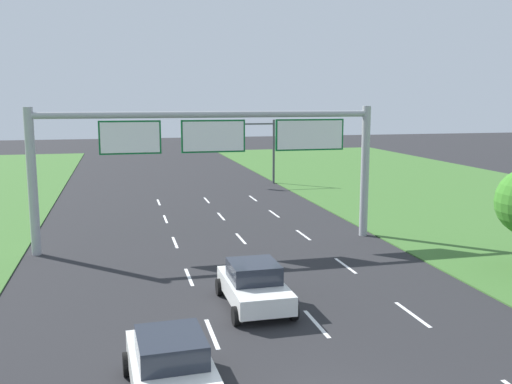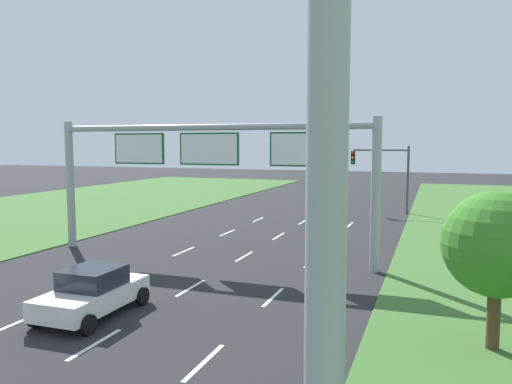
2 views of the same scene
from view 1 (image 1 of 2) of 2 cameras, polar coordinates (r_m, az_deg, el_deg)
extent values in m
cube|color=white|center=(18.66, -4.43, -13.93)|extent=(0.14, 2.40, 0.01)
cube|color=white|center=(24.24, -6.72, -8.43)|extent=(0.14, 2.40, 0.01)
cube|color=white|center=(29.98, -8.11, -5.01)|extent=(0.14, 2.40, 0.01)
cube|color=white|center=(35.81, -9.04, -2.69)|extent=(0.14, 2.40, 0.01)
cube|color=white|center=(41.68, -9.71, -1.02)|extent=(0.14, 2.40, 0.01)
cube|color=white|center=(19.47, 6.06, -12.95)|extent=(0.14, 2.40, 0.01)
cube|color=white|center=(24.87, 1.39, -7.91)|extent=(0.14, 2.40, 0.01)
cube|color=white|center=(30.49, -1.53, -4.67)|extent=(0.14, 2.40, 0.01)
cube|color=white|center=(36.24, -3.52, -2.45)|extent=(0.14, 2.40, 0.01)
cube|color=white|center=(42.05, -4.95, -0.83)|extent=(0.14, 2.40, 0.01)
cube|color=white|center=(20.84, 15.36, -11.71)|extent=(0.14, 2.40, 0.01)
cube|color=white|center=(25.95, 8.93, -7.28)|extent=(0.14, 2.40, 0.01)
cube|color=white|center=(31.38, 4.75, -4.30)|extent=(0.14, 2.40, 0.01)
cube|color=white|center=(36.99, 1.83, -2.19)|extent=(0.14, 2.40, 0.01)
cube|color=white|center=(42.71, -0.30, -0.64)|extent=(0.14, 2.40, 0.01)
cube|color=white|center=(14.90, -8.46, -17.42)|extent=(2.12, 4.24, 0.72)
cube|color=#232833|center=(14.62, -8.52, -15.08)|extent=(1.70, 1.98, 0.61)
cylinder|color=black|center=(16.35, -12.77, -16.42)|extent=(0.25, 0.65, 0.64)
cylinder|color=black|center=(16.55, -5.62, -15.90)|extent=(0.25, 0.65, 0.64)
cube|color=white|center=(20.61, -0.18, -9.70)|extent=(1.97, 4.13, 0.65)
cube|color=#232833|center=(20.48, -0.23, -7.92)|extent=(1.69, 1.86, 0.64)
cylinder|color=black|center=(21.92, -3.68, -9.45)|extent=(0.23, 0.64, 0.64)
cylinder|color=black|center=(22.34, 1.37, -9.07)|extent=(0.23, 0.64, 0.64)
cylinder|color=black|center=(19.14, -2.01, -12.28)|extent=(0.23, 0.64, 0.64)
cylinder|color=black|center=(19.61, 3.76, -11.74)|extent=(0.23, 0.64, 0.64)
cylinder|color=#9EA0A5|center=(28.66, -21.46, 0.91)|extent=(0.44, 0.44, 7.00)
cylinder|color=#9EA0A5|center=(31.13, 10.83, 2.00)|extent=(0.44, 0.44, 7.00)
cylinder|color=#9EA0A5|center=(28.47, -4.71, 7.73)|extent=(16.80, 0.32, 0.32)
cube|color=#0C5B28|center=(28.18, -12.48, 5.35)|extent=(2.94, 0.12, 1.62)
cube|color=white|center=(28.12, -12.47, 5.34)|extent=(2.78, 0.01, 1.46)
cube|color=#0C5B28|center=(28.55, -4.29, 5.59)|extent=(3.21, 0.12, 1.62)
cube|color=white|center=(28.48, -4.27, 5.58)|extent=(3.05, 0.01, 1.46)
cube|color=#0C5B28|center=(29.78, 5.39, 5.72)|extent=(3.67, 0.12, 1.62)
cube|color=white|center=(29.72, 5.43, 5.71)|extent=(3.51, 0.01, 1.46)
cylinder|color=#47494F|center=(49.99, 1.78, 4.04)|extent=(0.20, 0.20, 5.60)
cylinder|color=#47494F|center=(49.28, -0.74, 6.82)|extent=(4.50, 0.14, 0.14)
cube|color=black|center=(48.86, -3.33, 6.02)|extent=(0.32, 0.36, 1.10)
sphere|color=red|center=(48.64, -3.29, 6.45)|extent=(0.22, 0.22, 0.22)
sphere|color=orange|center=(48.66, -3.29, 6.01)|extent=(0.22, 0.22, 0.22)
sphere|color=green|center=(48.68, -3.28, 5.58)|extent=(0.22, 0.22, 0.22)
camera|label=2|loc=(16.28, 56.52, -0.37)|focal=35.00mm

